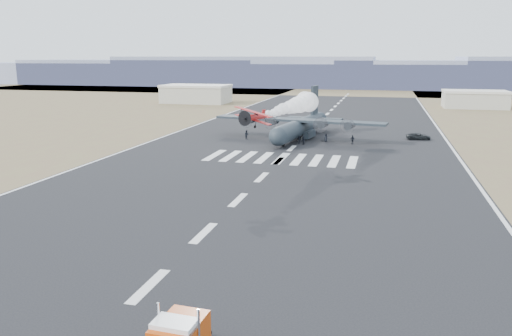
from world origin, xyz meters
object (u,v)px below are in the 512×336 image
at_px(hangar_left, 196,94).
at_px(transport_aircraft, 301,126).
at_px(crew_c, 291,138).
at_px(crew_h, 247,135).
at_px(crew_f, 284,137).
at_px(crew_a, 275,136).
at_px(crew_d, 352,140).
at_px(hangar_right, 475,99).
at_px(aerobatic_biplane, 254,117).
at_px(support_vehicle, 418,136).
at_px(crew_e, 326,138).
at_px(crew_g, 299,140).
at_px(crew_b, 303,140).

relative_size(hangar_left, transport_aircraft, 0.67).
bearing_deg(crew_c, crew_h, 82.87).
bearing_deg(crew_f, crew_a, -9.07).
height_order(hangar_left, crew_f, hangar_left).
distance_m(crew_d, crew_h, 22.00).
xyz_separation_m(hangar_right, aerobatic_biplane, (-45.83, -118.97, 6.30)).
relative_size(aerobatic_biplane, support_vehicle, 1.10).
xyz_separation_m(support_vehicle, crew_a, (-28.94, -7.88, 0.17)).
bearing_deg(crew_e, transport_aircraft, -164.44).
bearing_deg(aerobatic_biplane, crew_c, 101.20).
height_order(crew_c, crew_h, crew_c).
bearing_deg(crew_f, aerobatic_biplane, 117.92).
bearing_deg(aerobatic_biplane, crew_a, 106.82).
bearing_deg(support_vehicle, hangar_left, 40.17).
bearing_deg(support_vehicle, crew_g, 108.52).
relative_size(hangar_right, support_vehicle, 4.13).
bearing_deg(hangar_right, aerobatic_biplane, -111.07).
height_order(hangar_left, crew_c, hangar_left).
relative_size(support_vehicle, crew_f, 2.90).
bearing_deg(crew_d, hangar_left, 165.27).
bearing_deg(transport_aircraft, crew_a, -134.49).
distance_m(support_vehicle, crew_c, 27.16).
xyz_separation_m(crew_c, crew_d, (12.08, 1.17, -0.05)).
bearing_deg(crew_a, support_vehicle, 51.42).
bearing_deg(crew_a, hangar_right, 94.06).
xyz_separation_m(support_vehicle, crew_e, (-18.48, -7.42, 0.11)).
height_order(crew_b, crew_c, crew_c).
height_order(hangar_left, crew_d, hangar_left).
xyz_separation_m(aerobatic_biplane, crew_h, (-11.33, 37.18, -8.37)).
xyz_separation_m(aerobatic_biplane, crew_g, (0.38, 34.01, -8.47)).
distance_m(crew_b, crew_c, 3.14).
height_order(crew_c, crew_e, crew_c).
distance_m(hangar_left, crew_f, 91.95).
xyz_separation_m(crew_b, crew_c, (-2.68, 1.63, 0.12)).
height_order(transport_aircraft, crew_g, transport_aircraft).
relative_size(aerobatic_biplane, crew_c, 2.90).
distance_m(crew_a, crew_h, 6.11).
bearing_deg(crew_d, crew_b, -127.15).
bearing_deg(crew_a, crew_h, -139.23).
bearing_deg(hangar_right, crew_h, -124.95).
bearing_deg(crew_c, crew_a, 61.42).
height_order(support_vehicle, crew_b, crew_b).
xyz_separation_m(crew_b, crew_h, (-12.59, 3.59, 0.12)).
relative_size(aerobatic_biplane, crew_b, 3.33).
xyz_separation_m(transport_aircraft, crew_c, (-0.87, -5.98, -1.77)).
xyz_separation_m(crew_b, crew_g, (-0.88, 0.42, 0.02)).
bearing_deg(aerobatic_biplane, transport_aircraft, 99.66).
bearing_deg(crew_a, transport_aircraft, 73.22).
distance_m(hangar_left, crew_e, 95.15).
relative_size(crew_a, crew_h, 0.91).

